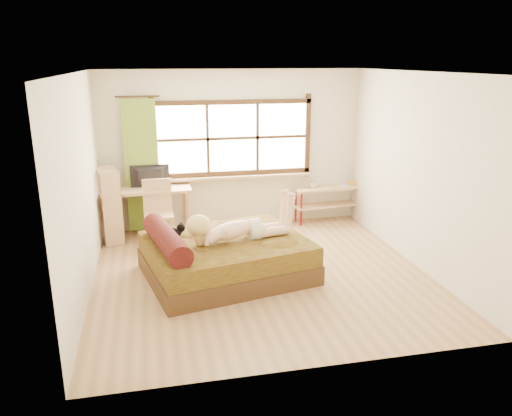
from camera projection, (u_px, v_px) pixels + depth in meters
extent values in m
plane|color=#9E754C|center=(261.00, 274.00, 6.92)|extent=(4.50, 4.50, 0.00)
plane|color=white|center=(261.00, 72.00, 6.14)|extent=(4.50, 4.50, 0.00)
plane|color=silver|center=(233.00, 150.00, 8.63)|extent=(4.50, 0.00, 4.50)
plane|color=silver|center=(317.00, 236.00, 4.42)|extent=(4.50, 0.00, 4.50)
plane|color=silver|center=(81.00, 188.00, 6.08)|extent=(0.00, 4.50, 4.50)
plane|color=silver|center=(418.00, 171.00, 6.98)|extent=(0.00, 4.50, 4.50)
cube|color=#FFEDBF|center=(233.00, 138.00, 8.57)|extent=(2.60, 0.01, 1.30)
cube|color=tan|center=(234.00, 177.00, 8.69)|extent=(2.80, 0.16, 0.04)
cube|color=#5D8825|center=(142.00, 166.00, 8.27)|extent=(0.55, 0.10, 2.20)
cube|color=#34230F|center=(227.00, 266.00, 6.84)|extent=(2.40, 2.08, 0.26)
cube|color=#391D0D|center=(226.00, 248.00, 6.76)|extent=(2.35, 2.04, 0.26)
cylinder|color=black|center=(166.00, 239.00, 6.37)|extent=(0.59, 1.46, 0.29)
cube|color=tan|center=(151.00, 189.00, 8.23)|extent=(1.32, 0.63, 0.04)
cube|color=tan|center=(115.00, 219.00, 7.99)|extent=(0.06, 0.06, 0.78)
cube|color=tan|center=(189.00, 214.00, 8.25)|extent=(0.06, 0.06, 0.78)
cube|color=tan|center=(116.00, 211.00, 8.43)|extent=(0.06, 0.06, 0.78)
cube|color=tan|center=(187.00, 206.00, 8.70)|extent=(0.06, 0.06, 0.78)
imported|color=black|center=(150.00, 177.00, 8.22)|extent=(0.64, 0.10, 0.37)
cube|color=tan|center=(159.00, 215.00, 7.92)|extent=(0.47, 0.47, 0.04)
cube|color=tan|center=(157.00, 195.00, 8.03)|extent=(0.46, 0.05, 0.52)
cube|color=tan|center=(148.00, 235.00, 7.76)|extent=(0.04, 0.04, 0.46)
cube|color=tan|center=(173.00, 233.00, 7.85)|extent=(0.04, 0.04, 0.46)
cube|color=tan|center=(147.00, 227.00, 8.13)|extent=(0.04, 0.04, 0.46)
cube|color=tan|center=(171.00, 225.00, 8.21)|extent=(0.04, 0.04, 0.46)
cube|color=tan|center=(329.00, 188.00, 9.02)|extent=(1.30, 0.44, 0.04)
cube|color=tan|center=(328.00, 205.00, 9.11)|extent=(1.30, 0.44, 0.03)
cylinder|color=maroon|center=(301.00, 208.00, 8.82)|extent=(0.04, 0.04, 0.63)
cylinder|color=maroon|center=(360.00, 203.00, 9.16)|extent=(0.04, 0.04, 0.63)
cylinder|color=maroon|center=(296.00, 205.00, 9.05)|extent=(0.04, 0.04, 0.63)
cylinder|color=maroon|center=(353.00, 199.00, 9.39)|extent=(0.04, 0.04, 0.63)
cube|color=gold|center=(352.00, 183.00, 9.14)|extent=(0.12, 0.12, 0.08)
imported|color=gray|center=(313.00, 185.00, 8.94)|extent=(0.14, 0.14, 0.10)
imported|color=gray|center=(339.00, 186.00, 9.05)|extent=(0.19, 0.25, 0.02)
cube|color=tan|center=(113.00, 238.00, 8.12)|extent=(0.39, 0.54, 0.03)
cube|color=tan|center=(111.00, 217.00, 8.02)|extent=(0.39, 0.54, 0.03)
cube|color=tan|center=(109.00, 194.00, 7.91)|extent=(0.39, 0.54, 0.03)
cube|color=tan|center=(107.00, 172.00, 7.80)|extent=(0.39, 0.54, 0.03)
cube|color=tan|center=(113.00, 210.00, 7.75)|extent=(0.29, 0.09, 1.19)
cube|color=tan|center=(108.00, 202.00, 8.18)|extent=(0.29, 0.09, 1.19)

